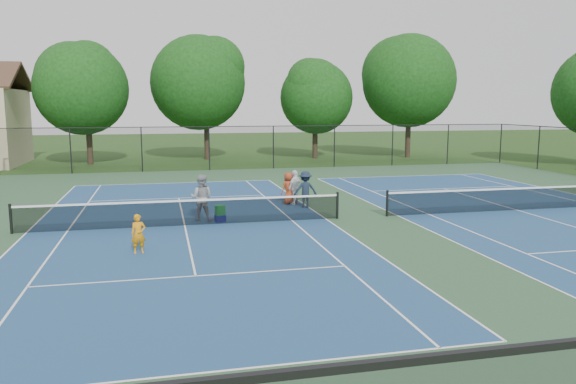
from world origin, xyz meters
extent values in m
plane|color=#234716|center=(0.00, 0.00, 0.00)|extent=(140.00, 140.00, 0.00)
cube|color=#2C4E2C|center=(0.00, 0.00, 0.00)|extent=(36.00, 36.00, 0.01)
cube|color=navy|center=(-7.00, 0.00, 0.01)|extent=(10.97, 23.77, 0.00)
cube|color=white|center=(-7.00, 11.88, 0.01)|extent=(10.97, 0.06, 0.00)
cube|color=white|center=(-7.00, -11.88, 0.01)|extent=(10.97, 0.06, 0.00)
cube|color=white|center=(-12.48, 0.00, 0.01)|extent=(0.06, 23.77, 0.00)
cube|color=white|center=(-1.51, 0.00, 0.01)|extent=(0.06, 23.77, 0.00)
cube|color=white|center=(-11.12, 0.00, 0.01)|extent=(0.06, 23.77, 0.00)
cube|color=white|center=(-2.88, 0.00, 0.01)|extent=(0.06, 23.77, 0.00)
cube|color=white|center=(-7.00, 6.40, 0.01)|extent=(8.23, 0.06, 0.00)
cube|color=white|center=(-7.00, -6.40, 0.01)|extent=(8.23, 0.06, 0.00)
cube|color=white|center=(-7.00, 0.00, 0.01)|extent=(0.06, 12.80, 0.00)
cylinder|color=black|center=(-12.95, 0.00, 0.54)|extent=(0.10, 0.10, 1.07)
cylinder|color=black|center=(-1.05, 0.00, 0.54)|extent=(0.10, 0.10, 1.07)
cube|color=black|center=(-7.00, 0.00, 0.47)|extent=(11.90, 0.01, 0.90)
cube|color=white|center=(-7.00, 0.00, 0.95)|extent=(11.90, 0.04, 0.07)
cube|color=navy|center=(7.00, 0.00, 0.01)|extent=(10.97, 23.77, 0.00)
cube|color=white|center=(7.00, 11.88, 0.01)|extent=(10.97, 0.06, 0.00)
cube|color=white|center=(1.51, 0.00, 0.01)|extent=(0.06, 23.77, 0.00)
cube|color=white|center=(2.88, 0.00, 0.01)|extent=(0.06, 23.77, 0.00)
cube|color=white|center=(7.00, 6.40, 0.01)|extent=(8.23, 0.06, 0.00)
cube|color=white|center=(7.00, 0.00, 0.01)|extent=(0.06, 12.80, 0.00)
cylinder|color=black|center=(1.05, 0.00, 0.54)|extent=(0.10, 0.10, 1.07)
cube|color=black|center=(7.00, 0.00, 0.47)|extent=(11.90, 0.01, 0.90)
cube|color=white|center=(7.00, 0.00, 0.95)|extent=(11.90, 0.04, 0.07)
cylinder|color=black|center=(-13.50, 18.00, 1.50)|extent=(0.08, 0.08, 3.00)
cylinder|color=black|center=(-9.00, 18.00, 1.50)|extent=(0.08, 0.08, 3.00)
cylinder|color=black|center=(-4.50, 18.00, 1.50)|extent=(0.08, 0.08, 3.00)
cylinder|color=black|center=(0.00, 18.00, 1.50)|extent=(0.08, 0.08, 3.00)
cylinder|color=black|center=(4.50, 18.00, 1.50)|extent=(0.08, 0.08, 3.00)
cylinder|color=black|center=(9.00, 18.00, 1.50)|extent=(0.08, 0.08, 3.00)
cylinder|color=black|center=(13.50, 18.00, 1.50)|extent=(0.08, 0.08, 3.00)
cylinder|color=black|center=(18.00, 18.00, 1.50)|extent=(0.08, 0.08, 3.00)
cylinder|color=black|center=(18.00, 13.50, 1.50)|extent=(0.08, 0.08, 3.00)
cube|color=black|center=(0.00, 18.00, 1.50)|extent=(36.00, 0.01, 3.00)
cube|color=black|center=(0.00, 18.00, 3.00)|extent=(36.00, 0.05, 0.05)
cylinder|color=#2D2116|center=(-13.00, 24.00, 1.89)|extent=(0.44, 0.44, 3.78)
sphere|color=black|center=(-13.00, 24.00, 5.65)|extent=(6.80, 6.80, 6.80)
sphere|color=black|center=(-13.00, 24.00, 6.31)|extent=(5.58, 5.58, 5.58)
sphere|color=black|center=(-13.00, 24.00, 6.98)|extent=(4.35, 4.35, 4.35)
cylinder|color=#2D2116|center=(-4.00, 26.00, 2.07)|extent=(0.44, 0.44, 4.14)
sphere|color=black|center=(-4.00, 26.00, 6.23)|extent=(7.60, 7.60, 7.60)
sphere|color=black|center=(-4.00, 26.00, 6.85)|extent=(6.23, 6.23, 6.23)
sphere|color=black|center=(-4.00, 26.00, 7.48)|extent=(4.86, 4.86, 4.86)
cylinder|color=#2D2116|center=(5.00, 25.00, 1.71)|extent=(0.44, 0.44, 3.42)
sphere|color=black|center=(5.00, 25.00, 5.07)|extent=(6.00, 6.00, 6.00)
sphere|color=black|center=(5.00, 25.00, 5.77)|extent=(4.92, 4.92, 4.92)
sphere|color=black|center=(5.00, 25.00, 6.48)|extent=(3.84, 3.84, 3.84)
cylinder|color=#2D2116|center=(13.00, 24.00, 2.16)|extent=(0.44, 0.44, 4.32)
sphere|color=black|center=(13.00, 24.00, 6.46)|extent=(7.80, 7.80, 7.80)
sphere|color=black|center=(13.00, 24.00, 7.08)|extent=(6.40, 6.40, 6.40)
sphere|color=black|center=(13.00, 24.00, 7.69)|extent=(4.99, 4.99, 4.99)
imported|color=orange|center=(-8.52, -3.66, 0.60)|extent=(0.48, 0.36, 1.20)
imported|color=#9C9D9F|center=(-6.30, 0.80, 0.91)|extent=(1.05, 0.93, 1.81)
imported|color=white|center=(-1.90, 3.58, 0.78)|extent=(0.95, 0.87, 1.55)
imported|color=#172233|center=(-1.67, 2.63, 0.81)|extent=(1.06, 0.64, 1.61)
imported|color=#98391B|center=(-2.18, 3.66, 0.73)|extent=(0.84, 0.71, 1.46)
cube|color=navy|center=(-5.63, 0.40, 0.14)|extent=(0.44, 0.36, 0.28)
cube|color=green|center=(-5.63, 0.40, 0.47)|extent=(0.41, 0.36, 0.38)
camera|label=1|loc=(-7.79, -20.79, 4.45)|focal=35.00mm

